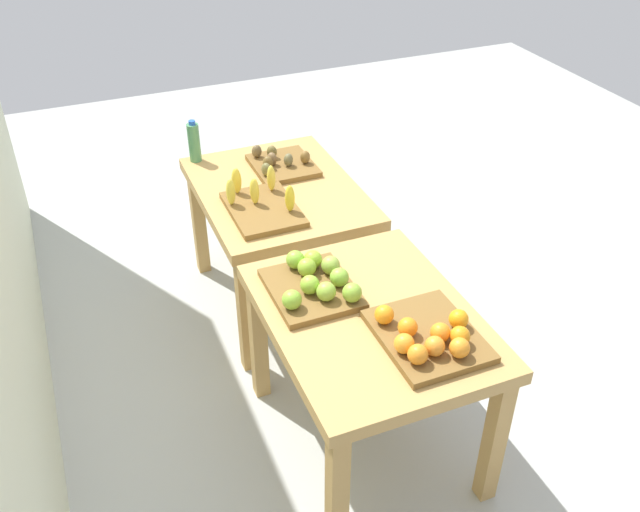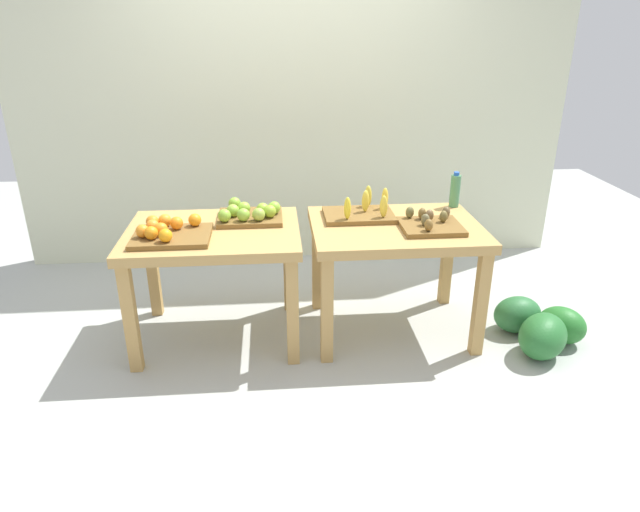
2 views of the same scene
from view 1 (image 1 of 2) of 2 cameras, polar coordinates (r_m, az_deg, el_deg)
name	(u,v)px [view 1 (image 1 of 2)]	position (r m, az deg, el deg)	size (l,w,h in m)	color
ground_plane	(318,360)	(3.67, -0.16, -8.49)	(8.00, 8.00, 0.00)	#AAAEA8
display_table_left	(370,334)	(2.87, 4.07, -6.37)	(1.04, 0.80, 0.74)	tan
display_table_right	(278,205)	(3.71, -3.45, 4.17)	(1.04, 0.80, 0.74)	tan
orange_bin	(428,336)	(2.66, 8.83, -6.44)	(0.44, 0.36, 0.11)	brown
apple_bin	(315,283)	(2.88, -0.41, -2.19)	(0.40, 0.34, 0.11)	brown
banana_crate	(261,204)	(3.44, -4.81, 4.26)	(0.44, 0.33, 0.17)	brown
kiwi_bin	(281,164)	(3.83, -3.21, 7.52)	(0.36, 0.32, 0.10)	brown
water_bottle	(194,142)	(3.94, -10.23, 9.12)	(0.07, 0.07, 0.24)	#4C8C59
watermelon_pile	(275,199)	(4.77, -3.68, 4.62)	(0.61, 0.67, 0.27)	#267129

